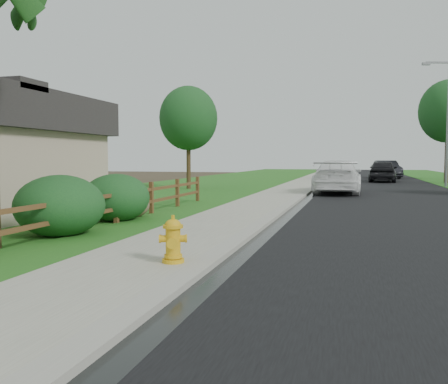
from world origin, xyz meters
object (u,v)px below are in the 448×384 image
(white_suv, at_px, (338,177))
(streetlight, at_px, (446,115))
(fire_hydrant, at_px, (173,241))
(ranch_fence, at_px, (94,207))
(dark_car_mid, at_px, (383,171))

(white_suv, bearing_deg, streetlight, -130.23)
(fire_hydrant, height_order, white_suv, white_suv)
(ranch_fence, height_order, fire_hydrant, ranch_fence)
(white_suv, xyz_separation_m, dark_car_mid, (3.11, 14.03, 0.01))
(fire_hydrant, relative_size, dark_car_mid, 0.16)
(fire_hydrant, xyz_separation_m, white_suv, (2.10, 18.75, 0.42))
(white_suv, xyz_separation_m, streetlight, (6.55, 7.61, 3.79))
(fire_hydrant, relative_size, white_suv, 0.13)
(ranch_fence, xyz_separation_m, streetlight, (12.15, 23.00, 4.06))
(ranch_fence, height_order, dark_car_mid, dark_car_mid)
(dark_car_mid, bearing_deg, fire_hydrant, 85.72)
(ranch_fence, distance_m, streetlight, 26.33)
(fire_hydrant, xyz_separation_m, dark_car_mid, (5.21, 32.79, 0.43))
(streetlight, bearing_deg, fire_hydrant, -108.16)
(dark_car_mid, distance_m, streetlight, 8.20)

